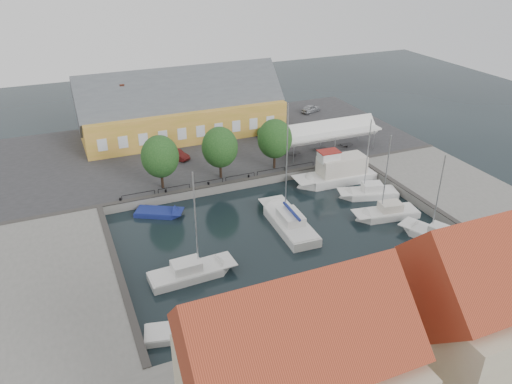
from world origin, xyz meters
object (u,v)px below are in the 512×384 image
at_px(center_sailboat, 289,224).
at_px(launch_nw, 158,214).
at_px(warehouse, 178,111).
at_px(car_red, 177,154).
at_px(tent_canopy, 329,131).
at_px(east_boat_a, 369,194).
at_px(car_silver, 311,109).
at_px(west_boat_c, 190,274).
at_px(east_boat_b, 387,214).
at_px(launch_sw, 180,334).
at_px(trawler, 337,174).
at_px(east_boat_c, 438,238).

xyz_separation_m(center_sailboat, launch_nw, (-11.72, 7.79, -0.27)).
bearing_deg(warehouse, car_red, -107.42).
height_order(tent_canopy, car_red, tent_canopy).
bearing_deg(east_boat_a, car_red, 136.73).
height_order(car_silver, west_boat_c, west_boat_c).
height_order(car_silver, car_red, car_silver).
bearing_deg(west_boat_c, east_boat_b, 5.13).
bearing_deg(car_silver, west_boat_c, 115.53).
distance_m(east_boat_b, launch_sw, 26.42).
height_order(launch_sw, launch_nw, launch_sw).
bearing_deg(trawler, west_boat_c, -152.25).
xyz_separation_m(car_silver, east_boat_b, (-8.06, -31.80, -1.37)).
height_order(car_silver, east_boat_b, east_boat_b).
height_order(tent_canopy, east_boat_b, east_boat_b).
bearing_deg(east_boat_a, east_boat_c, -85.67).
bearing_deg(east_boat_b, trawler, 92.51).
bearing_deg(west_boat_c, east_boat_c, -9.08).
bearing_deg(east_boat_c, launch_nw, 146.69).
xyz_separation_m(center_sailboat, east_boat_b, (10.54, -2.17, -0.10)).
bearing_deg(east_boat_c, center_sailboat, 146.97).
xyz_separation_m(east_boat_a, east_boat_b, (-0.95, -4.69, -0.00)).
bearing_deg(center_sailboat, trawler, 35.75).
bearing_deg(east_boat_b, warehouse, 115.21).
relative_size(warehouse, east_boat_c, 3.02).
relative_size(car_red, east_boat_b, 0.37).
height_order(tent_canopy, trawler, trawler).
relative_size(tent_canopy, car_red, 3.81).
xyz_separation_m(warehouse, car_silver, (22.37, 1.41, -2.80)).
height_order(trawler, launch_sw, trawler).
bearing_deg(car_silver, warehouse, 70.98).
xyz_separation_m(trawler, east_boat_a, (1.36, -4.78, -0.75)).
bearing_deg(launch_sw, east_boat_c, 6.00).
relative_size(warehouse, west_boat_c, 2.71).
bearing_deg(launch_nw, trawler, -1.30).
xyz_separation_m(tent_canopy, east_boat_b, (-2.29, -16.53, -3.42)).
height_order(warehouse, trawler, warehouse).
bearing_deg(center_sailboat, tent_canopy, 48.20).
bearing_deg(trawler, car_red, 143.82).
height_order(east_boat_c, launch_nw, east_boat_c).
xyz_separation_m(center_sailboat, east_boat_c, (12.29, -7.99, -0.10)).
distance_m(east_boat_c, launch_sw, 26.86).
bearing_deg(car_red, east_boat_c, -85.30).
relative_size(center_sailboat, east_boat_b, 1.35).
bearing_deg(car_silver, launch_nw, 103.13).
bearing_deg(east_boat_c, east_boat_b, 106.67).
bearing_deg(west_boat_c, tent_canopy, 37.11).
xyz_separation_m(car_silver, car_red, (-25.11, -10.17, -0.02)).
relative_size(trawler, east_boat_c, 1.10).
height_order(car_silver, launch_sw, car_silver).
bearing_deg(car_silver, car_red, 89.41).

